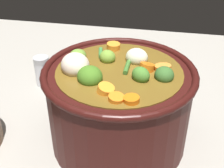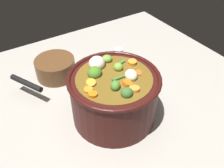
% 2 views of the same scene
% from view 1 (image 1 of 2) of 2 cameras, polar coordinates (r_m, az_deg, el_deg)
% --- Properties ---
extents(ground_plane, '(1.10, 1.10, 0.00)m').
position_cam_1_polar(ground_plane, '(0.58, 1.20, -10.22)').
color(ground_plane, '#9E998E').
extents(cooking_pot, '(0.26, 0.26, 0.18)m').
position_cam_1_polar(cooking_pot, '(0.53, 1.26, -3.77)').
color(cooking_pot, '#38110F').
rests_on(cooking_pot, ground_plane).
extents(salt_shaker, '(0.04, 0.04, 0.07)m').
position_cam_1_polar(salt_shaker, '(0.73, -13.08, 2.46)').
color(salt_shaker, silver).
rests_on(salt_shaker, ground_plane).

